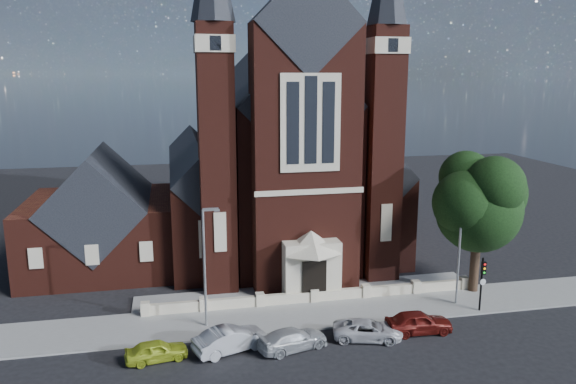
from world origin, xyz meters
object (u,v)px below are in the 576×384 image
at_px(parish_hall, 100,222).
at_px(car_silver_a, 231,339).
at_px(church, 273,159).
at_px(car_silver_b, 293,339).
at_px(street_tree, 482,205).
at_px(car_white_suv, 368,330).
at_px(street_lamp_left, 206,261).
at_px(traffic_signal, 482,277).
at_px(car_dark_red, 418,322).
at_px(street_lamp_right, 461,244).
at_px(car_lime_van, 156,351).

bearing_deg(parish_hall, car_silver_a, -62.29).
xyz_separation_m(church, car_silver_b, (-3.04, -23.06, -7.54)).
distance_m(street_tree, car_silver_a, 21.00).
bearing_deg(car_white_suv, car_silver_a, 104.13).
distance_m(street_tree, street_lamp_left, 20.71).
xyz_separation_m(church, street_lamp_left, (-7.91, -18.94, -3.59)).
xyz_separation_m(traffic_signal, car_silver_a, (-17.75, -2.03, -1.83)).
distance_m(street_tree, car_dark_red, 10.94).
bearing_deg(car_silver_b, street_lamp_right, -88.50).
xyz_separation_m(church, car_silver_a, (-6.75, -22.55, -7.43)).
relative_size(parish_hall, car_silver_a, 2.66).
xyz_separation_m(traffic_signal, car_silver_b, (-14.04, -2.54, -1.94)).
distance_m(street_lamp_right, car_white_suv, 9.90).
distance_m(street_lamp_right, car_silver_b, 14.31).
height_order(parish_hall, street_tree, street_tree).
height_order(car_lime_van, car_white_suv, car_lime_van).
bearing_deg(car_dark_red, parish_hall, 52.77).
xyz_separation_m(street_lamp_right, car_lime_van, (-21.22, -3.85, -3.98)).
bearing_deg(car_dark_red, car_white_suv, 95.06).
height_order(street_tree, car_silver_b, street_tree).
bearing_deg(church, street_tree, -53.83).
distance_m(car_silver_b, car_white_suv, 4.92).
distance_m(parish_hall, traffic_signal, 31.20).
height_order(car_silver_a, car_dark_red, car_silver_a).
xyz_separation_m(street_lamp_left, traffic_signal, (18.91, -1.57, -2.02)).
distance_m(car_silver_a, car_dark_red, 12.13).
bearing_deg(street_lamp_right, car_silver_b, -162.59).
relative_size(car_silver_a, car_dark_red, 1.06).
relative_size(parish_hall, traffic_signal, 3.05).
bearing_deg(church, street_lamp_right, -61.96).
xyz_separation_m(street_tree, car_lime_van, (-23.72, -5.56, -6.34)).
bearing_deg(car_dark_red, street_lamp_right, -49.90).
height_order(car_silver_a, car_white_suv, car_silver_a).
bearing_deg(church, car_silver_a, -106.67).
bearing_deg(car_white_suv, car_silver_b, 108.98).
distance_m(street_lamp_right, car_lime_van, 21.93).
bearing_deg(street_lamp_right, traffic_signal, -59.99).
bearing_deg(traffic_signal, parish_hall, 150.02).
bearing_deg(street_lamp_left, car_silver_a, -72.21).
height_order(parish_hall, street_lamp_left, parish_hall).
bearing_deg(car_silver_a, street_tree, -94.64).
distance_m(car_silver_b, car_dark_red, 8.42).
height_order(church, parish_hall, church).
distance_m(street_tree, car_lime_van, 25.18).
bearing_deg(street_tree, parish_hall, 156.74).
relative_size(street_lamp_left, car_dark_red, 1.86).
bearing_deg(car_dark_red, church, 15.70).
bearing_deg(street_tree, car_silver_b, -159.57).
height_order(parish_hall, car_dark_red, parish_hall).
xyz_separation_m(street_lamp_left, car_silver_b, (4.87, -4.12, -3.96)).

